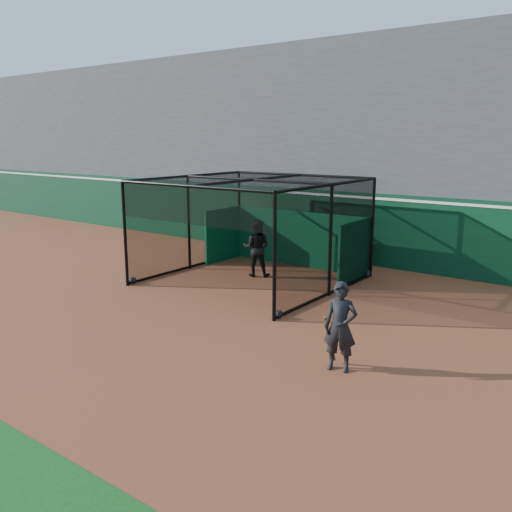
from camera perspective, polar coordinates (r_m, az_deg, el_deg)
The scene contains 6 objects.
ground at distance 13.16m, azimuth -7.69°, elevation -7.08°, with size 120.00×120.00×0.00m, color brown.
outfield_wall at distance 19.64m, azimuth 9.80°, elevation 3.18°, with size 50.00×0.50×2.50m.
grandstand at distance 22.83m, azimuth 14.53°, elevation 12.26°, with size 50.00×7.85×8.95m.
batting_cage at distance 16.53m, azimuth -0.31°, elevation 2.61°, with size 5.46×5.50×3.12m.
batter at distance 17.26m, azimuth 0.05°, elevation 0.85°, with size 0.89×0.69×1.83m, color black.
on_deck_player at distance 10.40m, azimuth 8.86°, elevation -7.39°, with size 0.72×0.56×1.73m.
Camera 1 is at (8.76, -8.81, 4.34)m, focal length 38.00 mm.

